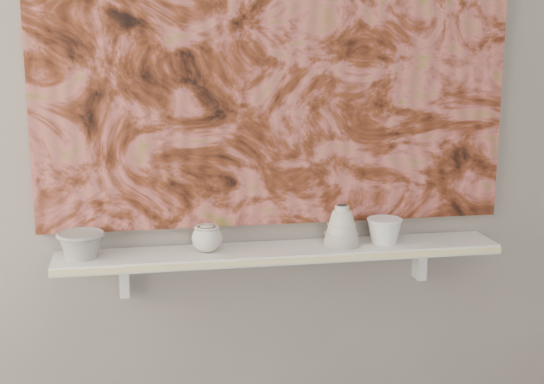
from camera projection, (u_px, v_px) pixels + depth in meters
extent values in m
plane|color=gray|center=(275.00, 112.00, 2.39)|extent=(3.60, 0.00, 3.60)
cube|color=white|center=(281.00, 252.00, 2.39)|extent=(1.40, 0.18, 0.03)
cube|color=beige|center=(286.00, 261.00, 2.30)|extent=(1.40, 0.01, 0.02)
cube|color=white|center=(124.00, 277.00, 2.38)|extent=(0.03, 0.06, 0.12)
cube|color=white|center=(420.00, 261.00, 2.55)|extent=(0.03, 0.06, 0.12)
cube|color=maroon|center=(276.00, 51.00, 2.34)|extent=(1.50, 0.02, 1.10)
cube|color=black|center=(412.00, 146.00, 2.47)|extent=(0.09, 0.00, 0.08)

